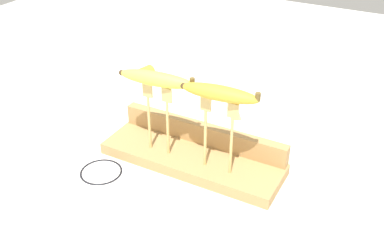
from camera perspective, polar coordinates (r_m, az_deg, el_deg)
The scene contains 10 objects.
ground_plane at distance 1.17m, azimuth 0.00°, elevation -5.47°, with size 3.00×3.00×0.00m, color silver.
wooden_board at distance 1.16m, azimuth 0.00°, elevation -4.88°, with size 0.46×0.15×0.03m, color #A87F4C.
board_backstop at distance 1.18m, azimuth 1.41°, elevation -1.68°, with size 0.46×0.03×0.05m, color #A87F4C.
fork_stand_left at distance 1.11m, azimuth -4.31°, elevation 0.90°, with size 0.08×0.01×0.18m.
fork_stand_right at distance 1.04m, azimuth 3.35°, elevation -1.13°, with size 0.09×0.01×0.19m.
banana_raised_left at distance 1.06m, azimuth -4.50°, elevation 5.17°, with size 0.20×0.06×0.04m.
banana_raised_right at distance 0.99m, azimuth 3.51°, elevation 3.40°, with size 0.19×0.06×0.04m.
fork_fallen_near at distance 1.40m, azimuth 5.30°, elevation 1.37°, with size 0.11×0.15×0.01m.
banana_chunk_near at distance 1.59m, azimuth -5.89°, elevation 5.88°, with size 0.05×0.06×0.04m.
wire_coil at distance 1.16m, azimuth -11.34°, elevation -6.33°, with size 0.11×0.11×0.01m, color black.
Camera 1 is at (0.44, -0.82, 0.69)m, focal length 42.48 mm.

